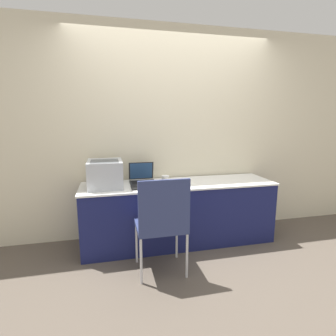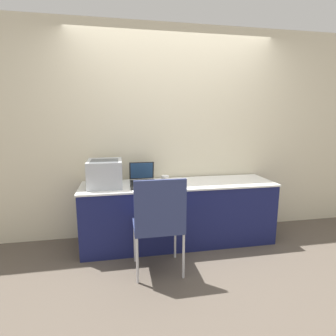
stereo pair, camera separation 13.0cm
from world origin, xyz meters
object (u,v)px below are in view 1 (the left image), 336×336
printer (105,173)px  external_keyboard (149,187)px  chair (162,219)px  laptop_left (142,178)px  coffee_cup (165,180)px

printer → external_keyboard: printer is taller
external_keyboard → chair: 0.54m
laptop_left → external_keyboard: 0.27m
external_keyboard → coffee_cup: 0.25m
printer → external_keyboard: bearing=-16.9°
laptop_left → coffee_cup: bearing=-29.6°
external_keyboard → coffee_cup: bearing=29.0°
external_keyboard → chair: bearing=-85.1°
laptop_left → external_keyboard: size_ratio=0.77×
printer → laptop_left: size_ratio=1.40×
external_keyboard → coffee_cup: (0.21, 0.12, 0.04)m
external_keyboard → chair: (0.04, -0.51, -0.19)m
coffee_cup → printer: bearing=178.1°
external_keyboard → chair: size_ratio=0.40×
laptop_left → chair: bearing=-83.9°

